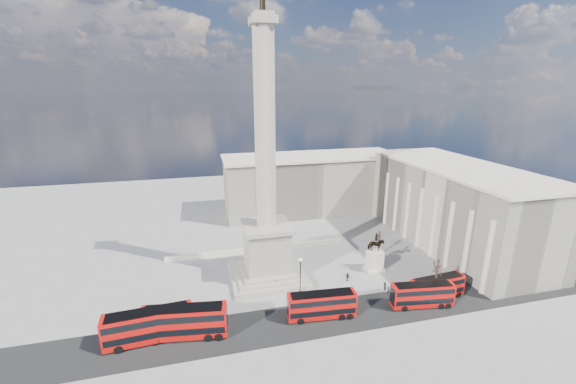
# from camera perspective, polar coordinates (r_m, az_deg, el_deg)

# --- Properties ---
(ground) EXTENTS (180.00, 180.00, 0.00)m
(ground) POSITION_cam_1_polar(r_m,az_deg,el_deg) (66.47, -2.48, -15.49)
(ground) COLOR gray
(ground) RESTS_ON ground
(asphalt_road) EXTENTS (120.00, 9.00, 0.01)m
(asphalt_road) POSITION_cam_1_polar(r_m,az_deg,el_deg) (59.54, 4.60, -19.79)
(asphalt_road) COLOR black
(asphalt_road) RESTS_ON ground
(nelsons_column) EXTENTS (14.00, 14.00, 49.85)m
(nelsons_column) POSITION_cam_1_polar(r_m,az_deg,el_deg) (65.23, -3.50, -3.51)
(nelsons_column) COLOR #A29887
(nelsons_column) RESTS_ON ground
(balustrade_wall) EXTENTS (40.00, 0.60, 1.10)m
(balustrade_wall) POSITION_cam_1_polar(r_m,az_deg,el_deg) (80.04, -4.82, -9.22)
(balustrade_wall) COLOR beige
(balustrade_wall) RESTS_ON ground
(building_east) EXTENTS (19.00, 46.00, 18.60)m
(building_east) POSITION_cam_1_polar(r_m,az_deg,el_deg) (89.79, 25.40, -1.90)
(building_east) COLOR #B4AD94
(building_east) RESTS_ON ground
(building_northeast) EXTENTS (51.00, 17.00, 16.60)m
(building_northeast) POSITION_cam_1_polar(r_m,az_deg,el_deg) (103.76, 3.86, 1.44)
(building_northeast) COLOR #B4AD94
(building_northeast) RESTS_ON ground
(red_bus_a) EXTENTS (12.51, 4.43, 4.96)m
(red_bus_a) POSITION_cam_1_polar(r_m,az_deg,el_deg) (56.50, -16.32, -19.49)
(red_bus_a) COLOR #B80C09
(red_bus_a) RESTS_ON ground
(red_bus_b) EXTENTS (10.99, 3.41, 4.39)m
(red_bus_b) POSITION_cam_1_polar(r_m,az_deg,el_deg) (58.64, 5.52, -17.71)
(red_bus_b) COLOR #B80C09
(red_bus_b) RESTS_ON ground
(red_bus_c) EXTENTS (10.52, 3.72, 4.17)m
(red_bus_c) POSITION_cam_1_polar(r_m,az_deg,el_deg) (64.97, 20.93, -15.24)
(red_bus_c) COLOR #B80C09
(red_bus_c) RESTS_ON ground
(red_bus_d) EXTENTS (10.08, 3.07, 4.03)m
(red_bus_d) POSITION_cam_1_polar(r_m,az_deg,el_deg) (68.17, 22.99, -13.98)
(red_bus_d) COLOR #B80C09
(red_bus_d) RESTS_ON ground
(red_bus_e) EXTENTS (12.32, 3.62, 4.93)m
(red_bus_e) POSITION_cam_1_polar(r_m,az_deg,el_deg) (57.36, -21.52, -19.45)
(red_bus_e) COLOR #B80C09
(red_bus_e) RESTS_ON ground
(victorian_lamp) EXTENTS (0.60, 0.60, 7.03)m
(victorian_lamp) POSITION_cam_1_polar(r_m,az_deg,el_deg) (63.10, 2.00, -13.00)
(victorian_lamp) COLOR black
(victorian_lamp) RESTS_ON ground
(equestrian_statue) EXTENTS (3.78, 2.84, 7.93)m
(equestrian_statue) POSITION_cam_1_polar(r_m,az_deg,el_deg) (73.42, 13.85, -10.26)
(equestrian_statue) COLOR beige
(equestrian_statue) RESTS_ON ground
(bare_tree_near) EXTENTS (1.82, 1.82, 7.95)m
(bare_tree_near) POSITION_cam_1_polar(r_m,az_deg,el_deg) (65.83, 23.05, -11.00)
(bare_tree_near) COLOR #332319
(bare_tree_near) RESTS_ON ground
(bare_tree_mid) EXTENTS (1.59, 1.59, 6.05)m
(bare_tree_mid) POSITION_cam_1_polar(r_m,az_deg,el_deg) (78.98, 14.54, -6.73)
(bare_tree_mid) COLOR #332319
(bare_tree_mid) RESTS_ON ground
(bare_tree_far) EXTENTS (1.96, 1.96, 8.02)m
(bare_tree_far) POSITION_cam_1_polar(r_m,az_deg,el_deg) (87.24, 21.68, -4.06)
(bare_tree_far) COLOR #332319
(bare_tree_far) RESTS_ON ground
(pedestrian_walking) EXTENTS (0.62, 0.44, 1.58)m
(pedestrian_walking) POSITION_cam_1_polar(r_m,az_deg,el_deg) (67.03, 15.92, -15.09)
(pedestrian_walking) COLOR black
(pedestrian_walking) RESTS_ON ground
(pedestrian_standing) EXTENTS (1.00, 0.89, 1.69)m
(pedestrian_standing) POSITION_cam_1_polar(r_m,az_deg,el_deg) (67.98, 15.29, -14.50)
(pedestrian_standing) COLOR black
(pedestrian_standing) RESTS_ON ground
(pedestrian_crossing) EXTENTS (1.01, 1.14, 1.86)m
(pedestrian_crossing) POSITION_cam_1_polar(r_m,az_deg,el_deg) (69.35, 9.61, -13.37)
(pedestrian_crossing) COLOR black
(pedestrian_crossing) RESTS_ON ground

